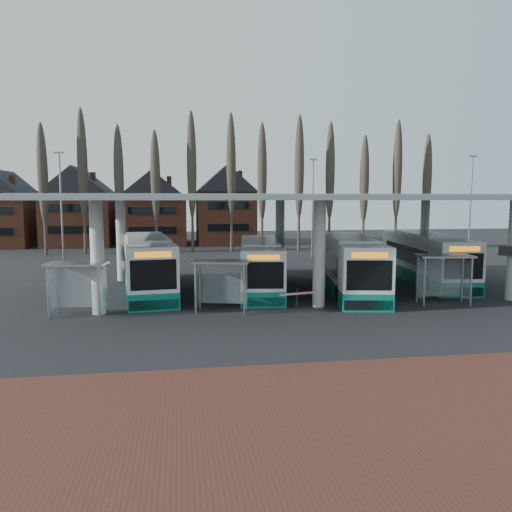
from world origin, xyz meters
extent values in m
plane|color=black|center=(0.00, 0.00, 0.00)|extent=(140.00, 140.00, 0.00)
cube|color=#512720|center=(0.00, -12.00, 0.01)|extent=(70.00, 10.00, 0.03)
cylinder|color=#B8B8B4|center=(-12.00, 2.50, 3.00)|extent=(0.70, 0.70, 6.00)
cylinder|color=#B8B8B4|center=(-12.00, 13.50, 3.00)|extent=(0.70, 0.70, 6.00)
cylinder|color=#B8B8B4|center=(0.00, 2.50, 3.00)|extent=(0.70, 0.70, 6.00)
cylinder|color=#B8B8B4|center=(0.00, 13.50, 3.00)|extent=(0.70, 0.70, 6.00)
cylinder|color=#B8B8B4|center=(12.00, 13.50, 3.00)|extent=(0.70, 0.70, 6.00)
cube|color=gray|center=(0.00, 8.00, 6.25)|extent=(32.00, 16.00, 0.12)
cube|color=silver|center=(0.00, 8.00, 6.32)|extent=(31.50, 15.50, 0.04)
cone|color=#473D33|center=(-22.00, 33.00, 7.25)|extent=(0.36, 0.36, 14.50)
ellipsoid|color=#473D33|center=(-22.00, 33.00, 8.99)|extent=(1.10, 1.10, 11.02)
cone|color=#473D33|center=(-18.00, 33.00, 7.25)|extent=(0.36, 0.36, 14.50)
ellipsoid|color=#473D33|center=(-18.00, 33.00, 8.99)|extent=(1.10, 1.10, 11.02)
cone|color=#473D33|center=(-14.00, 33.00, 7.25)|extent=(0.36, 0.36, 14.50)
ellipsoid|color=#473D33|center=(-14.00, 33.00, 8.99)|extent=(1.10, 1.10, 11.02)
cone|color=#473D33|center=(-10.00, 33.00, 7.25)|extent=(0.36, 0.36, 14.50)
ellipsoid|color=#473D33|center=(-10.00, 33.00, 8.99)|extent=(1.10, 1.10, 11.02)
cone|color=#473D33|center=(-6.00, 33.00, 7.25)|extent=(0.36, 0.36, 14.50)
ellipsoid|color=#473D33|center=(-6.00, 33.00, 8.99)|extent=(1.10, 1.10, 11.02)
cone|color=#473D33|center=(-2.00, 33.00, 7.25)|extent=(0.36, 0.36, 14.50)
ellipsoid|color=#473D33|center=(-2.00, 33.00, 8.99)|extent=(1.10, 1.10, 11.02)
cone|color=#473D33|center=(2.00, 33.00, 7.25)|extent=(0.36, 0.36, 14.50)
ellipsoid|color=#473D33|center=(2.00, 33.00, 8.99)|extent=(1.10, 1.10, 11.02)
cone|color=#473D33|center=(6.00, 33.00, 7.25)|extent=(0.36, 0.36, 14.50)
ellipsoid|color=#473D33|center=(6.00, 33.00, 8.99)|extent=(1.10, 1.10, 11.02)
cone|color=#473D33|center=(10.00, 33.00, 7.25)|extent=(0.36, 0.36, 14.50)
ellipsoid|color=#473D33|center=(10.00, 33.00, 8.99)|extent=(1.10, 1.10, 11.02)
cone|color=#473D33|center=(14.00, 33.00, 7.25)|extent=(0.36, 0.36, 14.50)
ellipsoid|color=#473D33|center=(14.00, 33.00, 8.99)|extent=(1.10, 1.10, 11.02)
cone|color=#473D33|center=(18.00, 33.00, 7.25)|extent=(0.36, 0.36, 14.50)
ellipsoid|color=#473D33|center=(18.00, 33.00, 8.99)|extent=(1.10, 1.10, 11.02)
cone|color=#473D33|center=(22.00, 33.00, 7.25)|extent=(0.36, 0.36, 14.50)
ellipsoid|color=#473D33|center=(22.00, 33.00, 8.99)|extent=(1.10, 1.10, 11.02)
cube|color=brown|center=(-30.00, 44.00, 3.50)|extent=(8.00, 10.00, 7.00)
pyramid|color=black|center=(-30.00, 44.00, 10.50)|extent=(8.30, 10.30, 3.50)
cube|color=brown|center=(-20.50, 44.00, 3.50)|extent=(8.00, 10.00, 7.00)
pyramid|color=black|center=(-20.50, 44.00, 10.50)|extent=(8.30, 10.30, 3.50)
cube|color=brown|center=(-11.00, 44.00, 3.50)|extent=(8.00, 10.00, 7.00)
pyramid|color=black|center=(-11.00, 44.00, 10.50)|extent=(8.30, 10.30, 3.50)
cube|color=brown|center=(-1.50, 44.00, 3.50)|extent=(8.00, 10.00, 7.00)
pyramid|color=black|center=(-1.50, 44.00, 10.50)|extent=(8.30, 10.30, 3.50)
cylinder|color=slate|center=(-18.00, 22.00, 5.00)|extent=(0.16, 0.16, 10.00)
cube|color=slate|center=(-18.00, 22.00, 10.10)|extent=(0.80, 0.15, 0.15)
cylinder|color=slate|center=(6.00, 26.00, 5.00)|extent=(0.16, 0.16, 10.00)
cube|color=slate|center=(6.00, 26.00, 10.10)|extent=(0.80, 0.15, 0.15)
cylinder|color=slate|center=(20.00, 20.00, 5.00)|extent=(0.16, 0.16, 10.00)
cube|color=slate|center=(20.00, 20.00, 10.10)|extent=(0.80, 0.15, 0.15)
cube|color=silver|center=(-9.87, 9.01, 1.97)|extent=(4.24, 13.33, 3.06)
cube|color=#0E6B60|center=(-9.87, 9.01, 0.49)|extent=(4.26, 13.36, 0.98)
cube|color=silver|center=(-9.87, 9.01, 3.55)|extent=(3.37, 8.09, 0.20)
cube|color=black|center=(-9.93, 9.56, 2.07)|extent=(3.87, 9.69, 1.20)
cube|color=black|center=(-9.14, 2.52, 2.02)|extent=(2.44, 0.34, 1.64)
cube|color=black|center=(-10.60, 15.50, 2.07)|extent=(2.36, 0.33, 1.31)
cube|color=orange|center=(-9.14, 2.52, 3.11)|extent=(1.94, 0.27, 0.33)
cube|color=black|center=(-9.14, 2.53, 0.38)|extent=(2.64, 0.38, 0.55)
cylinder|color=black|center=(-10.66, 4.75, 0.52)|extent=(0.42, 1.08, 1.05)
cylinder|color=black|center=(-8.15, 5.03, 0.52)|extent=(0.42, 1.08, 1.05)
cylinder|color=black|center=(-11.55, 12.67, 0.52)|extent=(0.42, 1.08, 1.05)
cylinder|color=black|center=(-9.05, 12.95, 0.52)|extent=(0.42, 1.08, 1.05)
cube|color=silver|center=(-2.36, 8.46, 1.80)|extent=(4.13, 12.26, 2.81)
cube|color=#0E6B60|center=(-2.36, 8.46, 0.45)|extent=(4.15, 12.28, 0.90)
cube|color=silver|center=(-2.36, 8.46, 3.26)|extent=(3.24, 7.46, 0.18)
cube|color=black|center=(-2.30, 8.96, 1.90)|extent=(3.72, 8.93, 1.10)
cube|color=black|center=(-3.16, 2.52, 1.85)|extent=(2.24, 0.36, 1.50)
cube|color=black|center=(-1.57, 14.41, 1.90)|extent=(2.16, 0.35, 1.20)
cube|color=orange|center=(-3.16, 2.52, 2.86)|extent=(1.78, 0.29, 0.30)
cube|color=black|center=(-3.16, 2.53, 0.35)|extent=(2.42, 0.40, 0.50)
cylinder|color=black|center=(-4.02, 4.84, 0.48)|extent=(0.41, 0.99, 0.96)
cylinder|color=black|center=(-1.72, 4.53, 0.48)|extent=(0.41, 0.99, 0.96)
cylinder|color=black|center=(-3.05, 12.09, 0.48)|extent=(0.41, 0.99, 0.96)
cylinder|color=black|center=(-0.75, 11.79, 0.48)|extent=(0.41, 0.99, 0.96)
cube|color=silver|center=(3.38, 7.05, 1.95)|extent=(4.98, 13.29, 3.04)
cube|color=#0E6B60|center=(3.38, 7.05, 0.49)|extent=(5.00, 13.32, 0.98)
cube|color=silver|center=(3.38, 7.05, 3.52)|extent=(3.80, 8.12, 0.20)
cube|color=black|center=(3.47, 7.58, 2.06)|extent=(4.39, 9.71, 1.19)
cube|color=black|center=(2.25, 0.67, 2.01)|extent=(2.41, 0.49, 1.63)
cube|color=black|center=(4.50, 13.44, 2.06)|extent=(2.33, 0.47, 1.30)
cube|color=orange|center=(2.25, 0.67, 3.09)|extent=(1.92, 0.39, 0.33)
cube|color=black|center=(2.25, 0.68, 0.38)|extent=(2.60, 0.54, 0.54)
cylinder|color=black|center=(1.43, 3.21, 0.52)|extent=(0.48, 1.08, 1.04)
cylinder|color=black|center=(3.90, 2.78, 0.52)|extent=(0.48, 1.08, 1.04)
cylinder|color=black|center=(2.80, 11.00, 0.52)|extent=(0.48, 1.08, 1.04)
cylinder|color=black|center=(5.27, 10.57, 0.52)|extent=(0.48, 1.08, 1.04)
cube|color=silver|center=(10.20, 9.81, 1.92)|extent=(4.29, 13.06, 2.99)
cube|color=#0E6B60|center=(10.20, 9.81, 0.48)|extent=(4.32, 13.09, 0.96)
cube|color=silver|center=(10.20, 9.81, 3.47)|extent=(3.39, 7.94, 0.19)
cube|color=black|center=(10.27, 10.34, 2.03)|extent=(3.89, 9.50, 1.18)
cube|color=black|center=(9.41, 3.47, 1.98)|extent=(2.39, 0.36, 1.60)
cube|color=black|center=(11.00, 16.15, 2.03)|extent=(2.31, 0.35, 1.28)
cube|color=orange|center=(9.41, 3.47, 3.05)|extent=(1.90, 0.29, 0.32)
cube|color=black|center=(9.41, 3.48, 0.37)|extent=(2.58, 0.41, 0.53)
cylinder|color=black|center=(8.48, 5.93, 0.51)|extent=(0.42, 1.06, 1.03)
cylinder|color=black|center=(10.93, 5.63, 0.51)|extent=(0.42, 1.06, 1.03)
cylinder|color=black|center=(9.44, 13.67, 0.51)|extent=(0.42, 1.06, 1.03)
cylinder|color=black|center=(11.89, 13.37, 0.51)|extent=(0.42, 1.06, 1.03)
cube|color=gray|center=(-14.37, 1.84, 1.34)|extent=(0.10, 0.10, 2.68)
cube|color=gray|center=(-11.83, 1.48, 1.34)|extent=(0.10, 0.10, 2.68)
cube|color=gray|center=(-14.21, 3.01, 1.34)|extent=(0.10, 0.10, 2.68)
cube|color=gray|center=(-11.66, 2.65, 1.34)|extent=(0.10, 0.10, 2.68)
cube|color=gray|center=(-13.02, 2.24, 2.73)|extent=(3.18, 1.91, 0.11)
cube|color=silver|center=(-12.93, 2.88, 1.39)|extent=(2.55, 0.40, 2.14)
cube|color=silver|center=(-14.35, 2.43, 1.39)|extent=(0.21, 1.17, 2.14)
cube|color=silver|center=(-11.69, 2.05, 1.39)|extent=(0.21, 1.17, 2.14)
cube|color=gray|center=(-6.93, 1.74, 1.34)|extent=(0.10, 0.10, 2.68)
cube|color=gray|center=(-4.43, 1.14, 1.34)|extent=(0.10, 0.10, 2.68)
cube|color=gray|center=(-6.66, 2.89, 1.34)|extent=(0.10, 0.10, 2.68)
cube|color=gray|center=(-4.15, 2.29, 1.34)|extent=(0.10, 0.10, 2.68)
cube|color=gray|center=(-5.54, 2.02, 2.74)|extent=(3.27, 2.16, 0.11)
cube|color=silver|center=(-5.39, 2.64, 1.40)|extent=(2.52, 0.64, 2.15)
cube|color=silver|center=(-6.85, 2.33, 1.40)|extent=(0.32, 1.16, 2.15)
cube|color=silver|center=(-4.24, 1.71, 1.40)|extent=(0.32, 1.16, 2.15)
cube|color=gray|center=(5.90, 1.57, 1.38)|extent=(0.10, 0.10, 2.76)
cube|color=gray|center=(8.52, 1.19, 1.38)|extent=(0.10, 0.10, 2.76)
cube|color=gray|center=(6.07, 2.77, 1.38)|extent=(0.10, 0.10, 2.76)
cube|color=gray|center=(8.69, 2.39, 1.38)|extent=(0.10, 0.10, 2.76)
cube|color=gray|center=(7.29, 1.98, 2.81)|extent=(3.28, 1.97, 0.11)
cube|color=silver|center=(7.39, 2.63, 1.43)|extent=(2.63, 0.42, 2.21)
cube|color=silver|center=(5.93, 2.17, 1.43)|extent=(0.22, 1.21, 2.21)
cube|color=silver|center=(8.66, 1.78, 1.43)|extent=(0.22, 1.21, 2.21)
cube|color=black|center=(-1.39, 1.95, 0.57)|extent=(0.08, 0.08, 1.15)
cube|color=red|center=(-1.39, 1.43, 0.99)|extent=(2.26, 0.61, 0.10)
camera|label=1|loc=(-7.75, -24.39, 6.06)|focal=35.00mm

